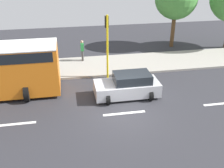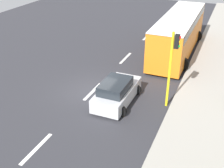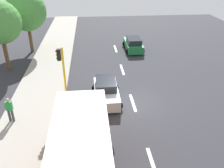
{
  "view_description": "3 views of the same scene",
  "coord_description": "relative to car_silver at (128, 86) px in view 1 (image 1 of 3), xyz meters",
  "views": [
    {
      "loc": [
        -12.04,
        2.87,
        8.02
      ],
      "look_at": [
        2.07,
        0.33,
        0.85
      ],
      "focal_mm": 41.94,
      "sensor_mm": 36.0,
      "label": 1
    },
    {
      "loc": [
        7.41,
        -14.36,
        9.05
      ],
      "look_at": [
        1.38,
        -0.07,
        0.86
      ],
      "focal_mm": 46.1,
      "sensor_mm": 36.0,
      "label": 2
    },
    {
      "loc": [
        2.95,
        14.82,
        9.44
      ],
      "look_at": [
        1.53,
        -0.18,
        1.55
      ],
      "focal_mm": 38.51,
      "sensor_mm": 36.0,
      "label": 3
    }
  ],
  "objects": [
    {
      "name": "car_silver",
      "position": [
        0.0,
        0.0,
        0.0
      ],
      "size": [
        2.14,
        3.97,
        1.52
      ],
      "color": "#B7B7BC",
      "rests_on": "ground"
    },
    {
      "name": "sidewalk",
      "position": [
        5.08,
        0.65,
        -0.63
      ],
      "size": [
        4.0,
        60.0,
        0.15
      ],
      "primitive_type": "cube",
      "color": "#9E998E",
      "rests_on": "ground"
    },
    {
      "name": "lane_stripe_south",
      "position": [
        -1.92,
        6.65,
        -0.7
      ],
      "size": [
        0.2,
        2.4,
        0.01
      ],
      "primitive_type": "cube",
      "color": "white",
      "rests_on": "ground"
    },
    {
      "name": "pedestrian_by_tree",
      "position": [
        6.25,
        2.32,
        0.35
      ],
      "size": [
        0.4,
        0.24,
        1.69
      ],
      "color": "#3F3F3F",
      "rests_on": "sidewalk"
    },
    {
      "name": "ground_plane",
      "position": [
        -1.92,
        0.65,
        -0.76
      ],
      "size": [
        40.0,
        60.0,
        0.1
      ],
      "primitive_type": "cube",
      "color": "#2D2D33"
    },
    {
      "name": "lane_stripe_mid",
      "position": [
        -1.92,
        0.65,
        -0.7
      ],
      "size": [
        0.2,
        2.4,
        0.01
      ],
      "primitive_type": "cube",
      "color": "white",
      "rests_on": "ground"
    },
    {
      "name": "lane_stripe_north",
      "position": [
        -1.92,
        -5.35,
        -0.7
      ],
      "size": [
        0.2,
        2.4,
        0.01
      ],
      "primitive_type": "cube",
      "color": "white",
      "rests_on": "ground"
    },
    {
      "name": "traffic_light_corner",
      "position": [
        2.92,
        0.81,
        2.22
      ],
      "size": [
        0.49,
        0.24,
        4.5
      ],
      "color": "yellow",
      "rests_on": "ground"
    }
  ]
}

